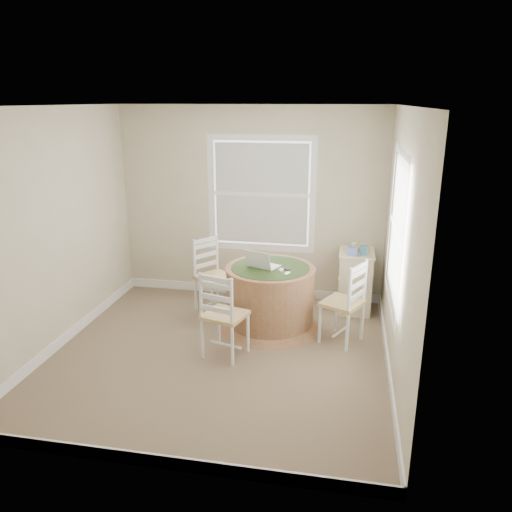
% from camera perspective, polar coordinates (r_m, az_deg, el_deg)
% --- Properties ---
extents(room, '(3.64, 3.64, 2.64)m').
position_cam_1_polar(room, '(5.18, -2.33, 2.27)').
color(room, '#857254').
rests_on(room, ground).
extents(round_table, '(1.25, 1.25, 0.77)m').
position_cam_1_polar(round_table, '(6.01, 1.62, -4.44)').
color(round_table, '#9E6C47').
rests_on(round_table, ground).
extents(chair_left, '(0.57, 0.58, 0.95)m').
position_cam_1_polar(chair_left, '(6.45, -4.75, -2.38)').
color(chair_left, white).
rests_on(chair_left, ground).
extents(chair_near, '(0.51, 0.50, 0.95)m').
position_cam_1_polar(chair_near, '(5.34, -3.57, -6.70)').
color(chair_near, white).
rests_on(chair_near, ground).
extents(chair_right, '(0.55, 0.56, 0.95)m').
position_cam_1_polar(chair_right, '(5.71, 9.83, -5.27)').
color(chair_right, white).
rests_on(chair_right, ground).
extents(laptop, '(0.42, 0.40, 0.23)m').
position_cam_1_polar(laptop, '(5.89, 0.78, -0.97)').
color(laptop, white).
rests_on(laptop, round_table).
extents(mouse, '(0.09, 0.11, 0.03)m').
position_cam_1_polar(mouse, '(5.78, 2.91, -1.60)').
color(mouse, white).
rests_on(mouse, round_table).
extents(phone, '(0.07, 0.10, 0.02)m').
position_cam_1_polar(phone, '(5.69, 3.60, -2.01)').
color(phone, '#B7BABF').
rests_on(phone, round_table).
extents(keys, '(0.07, 0.07, 0.02)m').
position_cam_1_polar(keys, '(5.80, 3.57, -1.58)').
color(keys, black).
rests_on(keys, round_table).
extents(corner_chest, '(0.45, 0.60, 0.79)m').
position_cam_1_polar(corner_chest, '(6.64, 11.24, -2.79)').
color(corner_chest, beige).
rests_on(corner_chest, ground).
extents(tissue_box, '(0.12, 0.12, 0.10)m').
position_cam_1_polar(tissue_box, '(6.36, 10.95, 0.56)').
color(tissue_box, '#5F7DDB').
rests_on(tissue_box, corner_chest).
extents(box_yellow, '(0.15, 0.10, 0.06)m').
position_cam_1_polar(box_yellow, '(6.55, 12.03, 0.82)').
color(box_yellow, gold).
rests_on(box_yellow, corner_chest).
extents(box_blue, '(0.08, 0.08, 0.12)m').
position_cam_1_polar(box_blue, '(6.38, 12.22, 0.64)').
color(box_blue, teal).
rests_on(box_blue, corner_chest).
extents(cup_cream, '(0.07, 0.07, 0.09)m').
position_cam_1_polar(cup_cream, '(6.61, 11.15, 1.16)').
color(cup_cream, beige).
rests_on(cup_cream, corner_chest).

